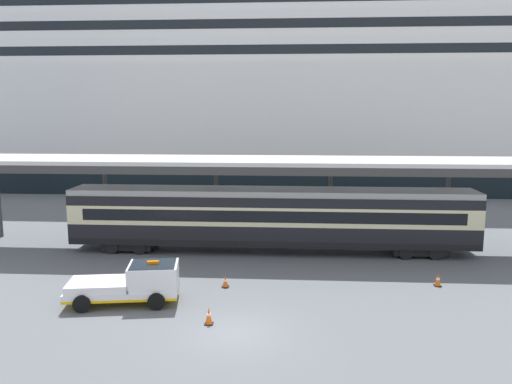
{
  "coord_description": "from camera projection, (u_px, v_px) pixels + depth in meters",
  "views": [
    {
      "loc": [
        2.15,
        -19.51,
        9.09
      ],
      "look_at": [
        0.32,
        8.43,
        4.5
      ],
      "focal_mm": 35.43,
      "sensor_mm": 36.0,
      "label": 1
    }
  ],
  "objects": [
    {
      "name": "traffic_cone_far",
      "position": [
        225.0,
        282.0,
        26.07
      ],
      "size": [
        0.36,
        0.36,
        0.61
      ],
      "color": "black",
      "rests_on": "ground"
    },
    {
      "name": "platform_canopy",
      "position": [
        272.0,
        163.0,
        32.09
      ],
      "size": [
        47.1,
        5.18,
        5.98
      ],
      "color": "silver",
      "rests_on": "ground"
    },
    {
      "name": "train_carriage",
      "position": [
        271.0,
        217.0,
        32.22
      ],
      "size": [
        25.58,
        2.81,
        4.11
      ],
      "color": "black",
      "rests_on": "ground"
    },
    {
      "name": "ground_plane",
      "position": [
        235.0,
        332.0,
        20.82
      ],
      "size": [
        400.0,
        400.0,
        0.0
      ],
      "primitive_type": "plane",
      "color": "slate"
    },
    {
      "name": "traffic_cone_near",
      "position": [
        438.0,
        280.0,
        26.23
      ],
      "size": [
        0.36,
        0.36,
        0.66
      ],
      "color": "black",
      "rests_on": "ground"
    },
    {
      "name": "traffic_cone_mid",
      "position": [
        209.0,
        316.0,
        21.55
      ],
      "size": [
        0.36,
        0.36,
        0.76
      ],
      "color": "black",
      "rests_on": "ground"
    },
    {
      "name": "cruise_ship",
      "position": [
        279.0,
        70.0,
        66.08
      ],
      "size": [
        148.42,
        30.84,
        40.78
      ],
      "color": "black",
      "rests_on": "ground"
    },
    {
      "name": "service_truck",
      "position": [
        134.0,
        282.0,
        23.9
      ],
      "size": [
        5.45,
        2.87,
        2.02
      ],
      "color": "white",
      "rests_on": "ground"
    }
  ]
}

